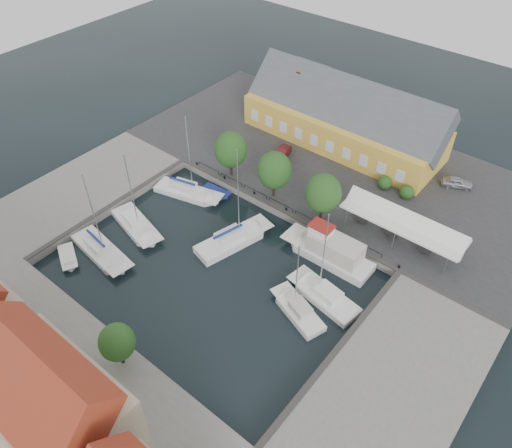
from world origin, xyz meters
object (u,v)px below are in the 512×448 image
(west_boat_a, at_px, (187,193))
(warehouse, at_px, (342,117))
(trawler, at_px, (330,252))
(west_boat_d, at_px, (101,251))
(car_silver, at_px, (457,182))
(east_boat_a, at_px, (325,297))
(center_sailboat, at_px, (233,241))
(launch_sw, at_px, (68,258))
(tent_canopy, at_px, (403,223))
(launch_nw, at_px, (216,193))
(west_boat_c, at_px, (136,226))
(car_red, at_px, (282,154))
(east_boat_b, at_px, (298,312))

(west_boat_a, bearing_deg, warehouse, 68.12)
(trawler, distance_m, west_boat_d, 25.79)
(car_silver, bearing_deg, east_boat_a, 147.96)
(center_sailboat, xyz_separation_m, launch_sw, (-12.70, -13.49, -0.27))
(tent_canopy, height_order, launch_nw, tent_canopy)
(warehouse, xyz_separation_m, west_boat_c, (-9.21, -30.55, -4.17))
(warehouse, xyz_separation_m, car_red, (-3.53, -9.23, -2.75))
(trawler, bearing_deg, car_silver, 73.17)
(tent_canopy, relative_size, car_silver, 3.62)
(center_sailboat, relative_size, west_boat_d, 1.07)
(car_red, height_order, launch_nw, car_red)
(trawler, height_order, west_boat_c, west_boat_c)
(tent_canopy, height_order, west_boat_a, west_boat_a)
(tent_canopy, distance_m, west_boat_c, 30.92)
(launch_sw, bearing_deg, center_sailboat, 46.74)
(east_boat_a, height_order, launch_nw, east_boat_a)
(car_silver, bearing_deg, east_boat_b, 146.77)
(car_silver, bearing_deg, warehouse, 64.86)
(center_sailboat, distance_m, west_boat_a, 10.90)
(launch_nw, bearing_deg, warehouse, 72.45)
(warehouse, xyz_separation_m, west_boat_d, (-8.98, -35.91, -4.16))
(tent_canopy, bearing_deg, center_sailboat, -142.74)
(trawler, bearing_deg, west_boat_d, -142.94)
(warehouse, bearing_deg, east_boat_a, -60.71)
(east_boat_a, height_order, west_boat_d, west_boat_d)
(trawler, distance_m, west_boat_c, 23.16)
(east_boat_b, bearing_deg, warehouse, 114.78)
(car_red, xyz_separation_m, launch_nw, (-2.71, -10.53, -1.59))
(launch_sw, bearing_deg, car_silver, 53.22)
(west_boat_a, distance_m, launch_sw, 16.73)
(car_red, xyz_separation_m, west_boat_a, (-5.40, -13.00, -1.41))
(warehouse, bearing_deg, launch_nw, -107.55)
(west_boat_a, bearing_deg, trawler, 5.18)
(tent_canopy, bearing_deg, west_boat_c, -147.10)
(center_sailboat, relative_size, west_boat_c, 1.13)
(tent_canopy, distance_m, launch_sw, 37.51)
(center_sailboat, xyz_separation_m, west_boat_c, (-10.72, -5.22, -0.10))
(center_sailboat, distance_m, east_boat_a, 12.82)
(tent_canopy, relative_size, launch_nw, 3.37)
(warehouse, distance_m, launch_nw, 21.17)
(west_boat_a, bearing_deg, car_red, 67.46)
(west_boat_a, relative_size, launch_sw, 2.63)
(warehouse, distance_m, east_boat_b, 32.01)
(warehouse, xyz_separation_m, west_boat_a, (-8.93, -22.23, -4.16))
(trawler, height_order, launch_nw, trawler)
(car_silver, height_order, east_boat_b, east_boat_b)
(east_boat_b, xyz_separation_m, west_boat_c, (-22.51, -1.73, -0.00))
(trawler, bearing_deg, launch_sw, -140.99)
(car_silver, bearing_deg, west_boat_d, 118.73)
(east_boat_b, bearing_deg, launch_nw, 155.13)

